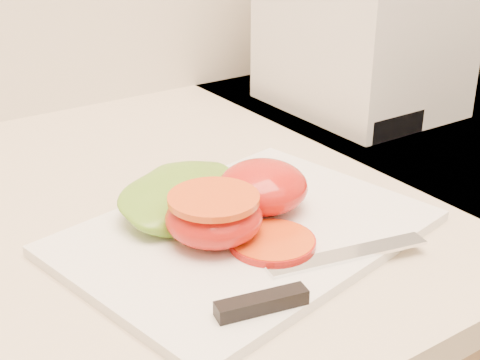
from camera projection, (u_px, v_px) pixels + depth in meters
stove at (477, 346)px, 1.20m from camera, size 0.76×0.66×0.93m
cutting_board at (246, 233)px, 0.62m from camera, size 0.36×0.29×0.01m
tomato_half_dome at (263, 187)px, 0.64m from camera, size 0.09×0.09×0.05m
tomato_half_cut at (214, 216)px, 0.59m from camera, size 0.09×0.09×0.04m
tomato_slice_0 at (272, 242)px, 0.59m from camera, size 0.07×0.07×0.01m
lettuce_leaf_0 at (186, 196)px, 0.64m from camera, size 0.18×0.16×0.03m
knife at (298, 282)px, 0.53m from camera, size 0.22×0.06×0.01m
appliance at (364, 0)px, 0.90m from camera, size 0.20×0.25×0.30m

